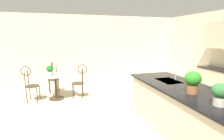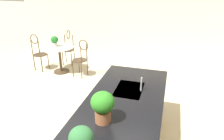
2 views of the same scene
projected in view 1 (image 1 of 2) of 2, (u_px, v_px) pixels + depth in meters
name	position (u px, v px, depth m)	size (l,w,h in m)	color
ground_plane	(137.00, 131.00, 3.51)	(40.00, 40.00, 0.00)	beige
wall_left_window	(94.00, 49.00, 7.24)	(0.12, 7.80, 2.70)	beige
kitchen_island	(184.00, 110.00, 3.38)	(2.80, 1.06, 0.92)	beige
bistro_table	(56.00, 85.00, 5.20)	(0.80, 0.80, 0.74)	#3D2D1E
chair_near_window	(80.00, 80.00, 5.28)	(0.44, 0.51, 1.04)	#3D2D1E
chair_by_island	(30.00, 82.00, 4.99)	(0.44, 0.51, 1.04)	#3D2D1E
chair_toward_desk	(53.00, 76.00, 5.80)	(0.51, 0.43, 1.04)	#3D2D1E
sink_faucet	(176.00, 75.00, 3.84)	(0.02, 0.02, 0.22)	#B2B5BA
potted_plant_on_table	(50.00, 70.00, 5.10)	(0.21, 0.21, 0.29)	beige
potted_plant_counter_far	(220.00, 93.00, 2.41)	(0.23, 0.23, 0.32)	beige
potted_plant_counter_near	(193.00, 81.00, 2.93)	(0.27, 0.27, 0.39)	#9E603D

